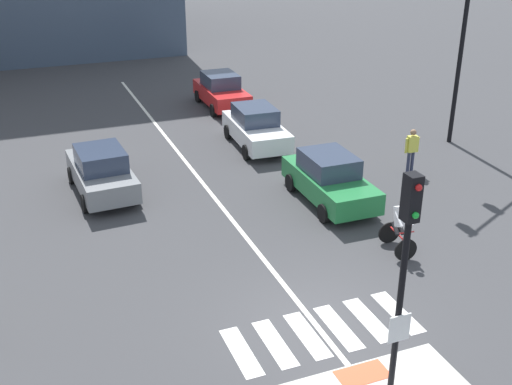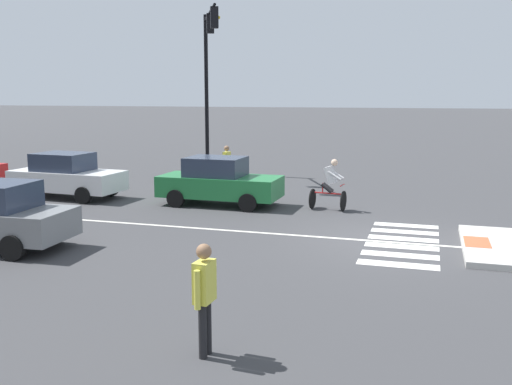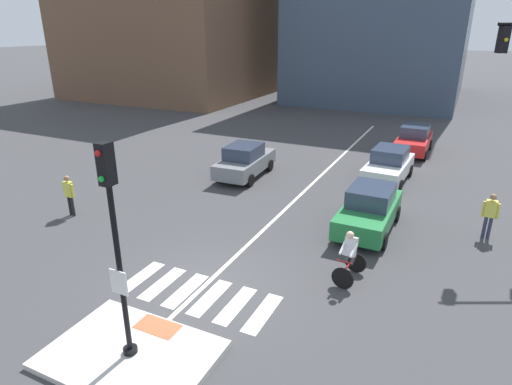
{
  "view_description": "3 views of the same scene",
  "coord_description": "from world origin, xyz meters",
  "views": [
    {
      "loc": [
        -5.88,
        -10.98,
        9.01
      ],
      "look_at": [
        0.49,
        5.11,
        1.15
      ],
      "focal_mm": 44.59,
      "sensor_mm": 36.0,
      "label": 1
    },
    {
      "loc": [
        -14.7,
        -0.9,
        3.74
      ],
      "look_at": [
        -0.59,
        3.39,
        1.21
      ],
      "focal_mm": 40.32,
      "sensor_mm": 36.0,
      "label": 2
    },
    {
      "loc": [
        5.94,
        -8.88,
        7.02
      ],
      "look_at": [
        -0.53,
        4.54,
        1.28
      ],
      "focal_mm": 30.22,
      "sensor_mm": 36.0,
      "label": 3
    }
  ],
  "objects": [
    {
      "name": "tactile_pad_front",
      "position": [
        0.0,
        -2.12,
        0.15
      ],
      "size": [
        1.1,
        0.6,
        0.01
      ],
      "primitive_type": "cube",
      "color": "#DB5B38",
      "rests_on": "traffic_island"
    },
    {
      "name": "cyclist",
      "position": [
        3.63,
        2.15,
        0.87
      ],
      "size": [
        0.79,
        1.16,
        1.68
      ],
      "color": "black",
      "rests_on": "ground"
    },
    {
      "name": "crosswalk_stripe_e",
      "position": [
        1.21,
        -0.34,
        0.0
      ],
      "size": [
        0.44,
        1.8,
        0.01
      ],
      "primitive_type": "cube",
      "color": "silver",
      "rests_on": "ground"
    },
    {
      "name": "crosswalk_stripe_b",
      "position": [
        -1.21,
        -0.34,
        0.0
      ],
      "size": [
        0.44,
        1.8,
        0.01
      ],
      "primitive_type": "cube",
      "color": "silver",
      "rests_on": "ground"
    },
    {
      "name": "ground_plane",
      "position": [
        0.0,
        0.0,
        0.0
      ],
      "size": [
        300.0,
        300.0,
        0.0
      ],
      "primitive_type": "plane",
      "color": "#3D3D3F"
    },
    {
      "name": "car_white_eastbound_far",
      "position": [
        3.1,
        11.73,
        0.81
      ],
      "size": [
        2.0,
        4.18,
        1.64
      ],
      "color": "white",
      "rests_on": "ground"
    },
    {
      "name": "signal_pole",
      "position": [
        0.0,
        -3.11,
        3.08
      ],
      "size": [
        0.44,
        0.38,
        4.87
      ],
      "color": "black",
      "rests_on": "traffic_island"
    },
    {
      "name": "crosswalk_stripe_c",
      "position": [
        -0.4,
        -0.34,
        0.0
      ],
      "size": [
        0.44,
        1.8,
        0.01
      ],
      "primitive_type": "cube",
      "color": "silver",
      "rests_on": "ground"
    },
    {
      "name": "crosswalk_stripe_f",
      "position": [
        2.02,
        -0.34,
        0.0
      ],
      "size": [
        0.44,
        1.8,
        0.01
      ],
      "primitive_type": "cube",
      "color": "silver",
      "rests_on": "ground"
    },
    {
      "name": "traffic_light_mast",
      "position": [
        9.52,
        8.65,
        5.04
      ],
      "size": [
        4.41,
        2.3,
        7.35
      ],
      "color": "black",
      "rests_on": "ground"
    },
    {
      "name": "pedestrian_waiting_far_side",
      "position": [
        7.33,
        7.05,
        0.98
      ],
      "size": [
        0.55,
        0.25,
        1.67
      ],
      "color": "#2D334C",
      "rests_on": "ground"
    },
    {
      "name": "crosswalk_stripe_a",
      "position": [
        -2.02,
        -0.34,
        0.0
      ],
      "size": [
        0.44,
        1.8,
        0.01
      ],
      "primitive_type": "cube",
      "color": "silver",
      "rests_on": "ground"
    },
    {
      "name": "crosswalk_stripe_d",
      "position": [
        0.4,
        -0.34,
        0.0
      ],
      "size": [
        0.44,
        1.8,
        0.01
      ],
      "primitive_type": "cube",
      "color": "silver",
      "rests_on": "ground"
    },
    {
      "name": "car_grey_westbound_far",
      "position": [
        -3.45,
        9.33,
        0.81
      ],
      "size": [
        1.99,
        4.18,
        1.64
      ],
      "color": "slate",
      "rests_on": "ground"
    },
    {
      "name": "car_red_eastbound_distant",
      "position": [
        3.56,
        17.45,
        0.81
      ],
      "size": [
        1.88,
        4.12,
        1.64
      ],
      "color": "red",
      "rests_on": "ground"
    },
    {
      "name": "car_green_eastbound_mid",
      "position": [
        3.4,
        5.92,
        0.81
      ],
      "size": [
        1.88,
        4.12,
        1.64
      ],
      "color": "#237A3D",
      "rests_on": "ground"
    },
    {
      "name": "lane_centre_line",
      "position": [
        -0.04,
        10.0,
        0.0
      ],
      "size": [
        0.14,
        28.0,
        0.01
      ],
      "primitive_type": "cube",
      "color": "silver",
      "rests_on": "ground"
    }
  ]
}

